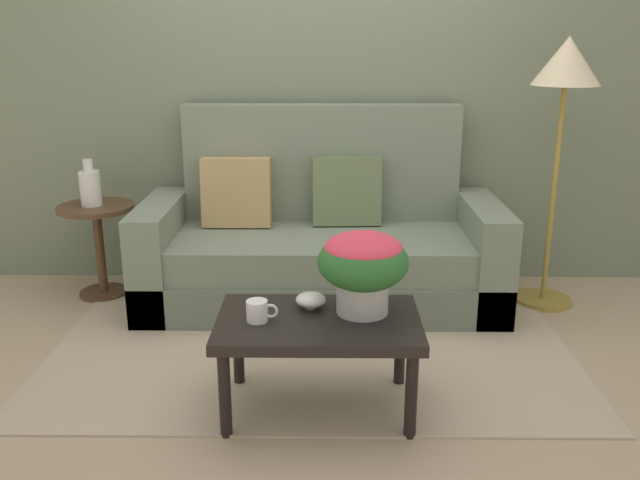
{
  "coord_description": "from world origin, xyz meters",
  "views": [
    {
      "loc": [
        0.08,
        -3.2,
        1.59
      ],
      "look_at": [
        0.05,
        0.04,
        0.59
      ],
      "focal_mm": 37.83,
      "sensor_mm": 36.0,
      "label": 1
    }
  ],
  "objects_px": {
    "couch": "(320,246)",
    "snack_bowl": "(311,300)",
    "coffee_mug": "(258,311)",
    "floor_lamp": "(565,86)",
    "side_table": "(98,234)",
    "table_vase": "(90,187)",
    "coffee_table": "(318,330)",
    "potted_plant": "(363,263)"
  },
  "relations": [
    {
      "from": "couch",
      "to": "coffee_table",
      "type": "xyz_separation_m",
      "value": [
        0.01,
        -1.29,
        0.03
      ]
    },
    {
      "from": "snack_bowl",
      "to": "table_vase",
      "type": "xyz_separation_m",
      "value": [
        -1.36,
        1.22,
        0.23
      ]
    },
    {
      "from": "snack_bowl",
      "to": "table_vase",
      "type": "height_order",
      "value": "table_vase"
    },
    {
      "from": "coffee_table",
      "to": "floor_lamp",
      "type": "height_order",
      "value": "floor_lamp"
    },
    {
      "from": "couch",
      "to": "coffee_table",
      "type": "bearing_deg",
      "value": -89.61
    },
    {
      "from": "snack_bowl",
      "to": "potted_plant",
      "type": "bearing_deg",
      "value": -11.73
    },
    {
      "from": "floor_lamp",
      "to": "coffee_table",
      "type": "bearing_deg",
      "value": -137.81
    },
    {
      "from": "side_table",
      "to": "snack_bowl",
      "type": "distance_m",
      "value": 1.82
    },
    {
      "from": "coffee_table",
      "to": "couch",
      "type": "bearing_deg",
      "value": 90.39
    },
    {
      "from": "side_table",
      "to": "table_vase",
      "type": "distance_m",
      "value": 0.3
    },
    {
      "from": "coffee_mug",
      "to": "snack_bowl",
      "type": "height_order",
      "value": "coffee_mug"
    },
    {
      "from": "coffee_table",
      "to": "snack_bowl",
      "type": "relative_size",
      "value": 6.48
    },
    {
      "from": "floor_lamp",
      "to": "potted_plant",
      "type": "bearing_deg",
      "value": -135.15
    },
    {
      "from": "couch",
      "to": "snack_bowl",
      "type": "distance_m",
      "value": 1.18
    },
    {
      "from": "side_table",
      "to": "snack_bowl",
      "type": "height_order",
      "value": "side_table"
    },
    {
      "from": "coffee_table",
      "to": "coffee_mug",
      "type": "bearing_deg",
      "value": -173.15
    },
    {
      "from": "couch",
      "to": "side_table",
      "type": "distance_m",
      "value": 1.37
    },
    {
      "from": "coffee_table",
      "to": "side_table",
      "type": "xyz_separation_m",
      "value": [
        -1.38,
        1.34,
        0.03
      ]
    },
    {
      "from": "side_table",
      "to": "table_vase",
      "type": "relative_size",
      "value": 2.06
    },
    {
      "from": "coffee_mug",
      "to": "snack_bowl",
      "type": "bearing_deg",
      "value": 33.34
    },
    {
      "from": "couch",
      "to": "snack_bowl",
      "type": "relative_size",
      "value": 16.0
    },
    {
      "from": "coffee_mug",
      "to": "snack_bowl",
      "type": "distance_m",
      "value": 0.26
    },
    {
      "from": "potted_plant",
      "to": "table_vase",
      "type": "height_order",
      "value": "table_vase"
    },
    {
      "from": "snack_bowl",
      "to": "coffee_table",
      "type": "bearing_deg",
      "value": -72.74
    },
    {
      "from": "floor_lamp",
      "to": "table_vase",
      "type": "distance_m",
      "value": 2.83
    },
    {
      "from": "side_table",
      "to": "floor_lamp",
      "type": "xyz_separation_m",
      "value": [
        2.75,
        -0.1,
        0.9
      ]
    },
    {
      "from": "floor_lamp",
      "to": "potted_plant",
      "type": "relative_size",
      "value": 4.05
    },
    {
      "from": "side_table",
      "to": "table_vase",
      "type": "bearing_deg",
      "value": -167.62
    },
    {
      "from": "couch",
      "to": "floor_lamp",
      "type": "bearing_deg",
      "value": -2.06
    },
    {
      "from": "floor_lamp",
      "to": "coffee_mug",
      "type": "relative_size",
      "value": 11.76
    },
    {
      "from": "snack_bowl",
      "to": "table_vase",
      "type": "distance_m",
      "value": 1.85
    },
    {
      "from": "potted_plant",
      "to": "snack_bowl",
      "type": "relative_size",
      "value": 2.91
    },
    {
      "from": "side_table",
      "to": "table_vase",
      "type": "xyz_separation_m",
      "value": [
        -0.02,
        -0.0,
        0.3
      ]
    },
    {
      "from": "coffee_table",
      "to": "coffee_mug",
      "type": "xyz_separation_m",
      "value": [
        -0.25,
        -0.03,
        0.1
      ]
    },
    {
      "from": "couch",
      "to": "table_vase",
      "type": "height_order",
      "value": "couch"
    },
    {
      "from": "potted_plant",
      "to": "side_table",
      "type": "bearing_deg",
      "value": 140.92
    },
    {
      "from": "couch",
      "to": "potted_plant",
      "type": "distance_m",
      "value": 1.28
    },
    {
      "from": "table_vase",
      "to": "couch",
      "type": "bearing_deg",
      "value": -1.92
    },
    {
      "from": "couch",
      "to": "potted_plant",
      "type": "height_order",
      "value": "couch"
    },
    {
      "from": "potted_plant",
      "to": "coffee_mug",
      "type": "bearing_deg",
      "value": -167.6
    },
    {
      "from": "potted_plant",
      "to": "snack_bowl",
      "type": "bearing_deg",
      "value": 168.27
    },
    {
      "from": "potted_plant",
      "to": "coffee_mug",
      "type": "height_order",
      "value": "potted_plant"
    }
  ]
}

